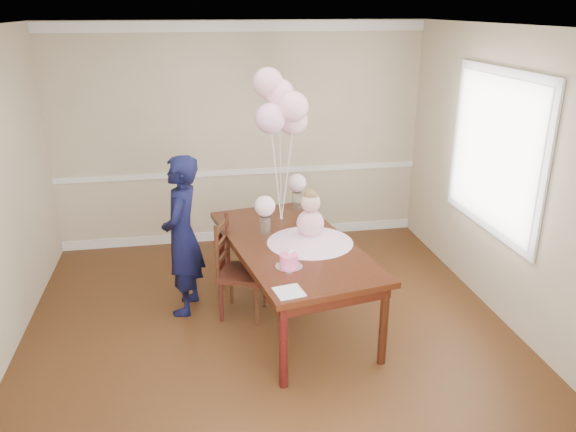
{
  "coord_description": "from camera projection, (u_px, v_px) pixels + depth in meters",
  "views": [
    {
      "loc": [
        -0.63,
        -4.26,
        2.85
      ],
      "look_at": [
        0.22,
        0.46,
        1.05
      ],
      "focal_mm": 35.0,
      "sensor_mm": 36.0,
      "label": 1
    }
  ],
  "objects": [
    {
      "name": "chair_slat_mid",
      "position": [
        222.0,
        242.0,
        5.31
      ],
      "size": [
        0.16,
        0.37,
        0.05
      ],
      "primitive_type": "cube",
      "rotation": [
        0.0,
        0.0,
        -0.36
      ],
      "color": "black",
      "rests_on": "dining_chair_seat"
    },
    {
      "name": "chair_back_post_l",
      "position": [
        217.0,
        253.0,
        5.17
      ],
      "size": [
        0.05,
        0.05,
        0.54
      ],
      "primitive_type": "cylinder",
      "rotation": [
        0.0,
        0.0,
        -0.36
      ],
      "color": "#32170D",
      "rests_on": "dining_chair_seat"
    },
    {
      "name": "baby_head",
      "position": [
        311.0,
        203.0,
        5.07
      ],
      "size": [
        0.18,
        0.18,
        0.18
      ],
      "primitive_type": "sphere",
      "color": "#CD9F8D",
      "rests_on": "baby_torso"
    },
    {
      "name": "balloon_ribbon_d",
      "position": [
        275.0,
        161.0,
        5.57
      ],
      "size": [
        0.11,
        0.09,
        1.19
      ],
      "primitive_type": "cylinder",
      "rotation": [
        -0.09,
        -0.07,
        0.18
      ],
      "color": "white",
      "rests_on": "balloon_weight"
    },
    {
      "name": "chair_leg_bl",
      "position": [
        231.0,
        285.0,
        5.66
      ],
      "size": [
        0.05,
        0.05,
        0.42
      ],
      "primitive_type": "cylinder",
      "rotation": [
        0.0,
        0.0,
        -0.36
      ],
      "color": "#381C0F",
      "rests_on": "floor"
    },
    {
      "name": "chair_slat_low",
      "position": [
        223.0,
        257.0,
        5.37
      ],
      "size": [
        0.16,
        0.37,
        0.05
      ],
      "primitive_type": "cube",
      "rotation": [
        0.0,
        0.0,
        -0.36
      ],
      "color": "#36190E",
      "rests_on": "dining_chair_seat"
    },
    {
      "name": "roses_near",
      "position": [
        265.0,
        206.0,
        5.33
      ],
      "size": [
        0.2,
        0.2,
        0.2
      ],
      "primitive_type": "sphere",
      "color": "silver",
      "rests_on": "rose_vase_near"
    },
    {
      "name": "chair_slat_top",
      "position": [
        222.0,
        227.0,
        5.26
      ],
      "size": [
        0.16,
        0.37,
        0.05
      ],
      "primitive_type": "cube",
      "rotation": [
        0.0,
        0.0,
        -0.36
      ],
      "color": "#331B0D",
      "rests_on": "dining_chair_seat"
    },
    {
      "name": "baby_torso",
      "position": [
        310.0,
        223.0,
        5.14
      ],
      "size": [
        0.25,
        0.25,
        0.25
      ],
      "primitive_type": "sphere",
      "color": "pink",
      "rests_on": "baby_skirt"
    },
    {
      "name": "crown_molding",
      "position": [
        238.0,
        26.0,
        6.4
      ],
      "size": [
        4.5,
        0.02,
        0.12
      ],
      "primitive_type": "cube",
      "color": "white",
      "rests_on": "wall_back"
    },
    {
      "name": "table_leg_br",
      "position": [
        298.0,
        239.0,
        6.35
      ],
      "size": [
        0.09,
        0.09,
        0.74
      ],
      "primitive_type": "cylinder",
      "rotation": [
        0.0,
        0.0,
        0.18
      ],
      "color": "black",
      "rests_on": "floor"
    },
    {
      "name": "chair_back_post_r",
      "position": [
        228.0,
        238.0,
        5.49
      ],
      "size": [
        0.05,
        0.05,
        0.54
      ],
      "primitive_type": "cylinder",
      "rotation": [
        0.0,
        0.0,
        -0.36
      ],
      "color": "#35130E",
      "rests_on": "dining_chair_seat"
    },
    {
      "name": "dining_chair_seat",
      "position": [
        243.0,
        274.0,
        5.39
      ],
      "size": [
        0.55,
        0.55,
        0.05
      ],
      "primitive_type": "cube",
      "rotation": [
        0.0,
        0.0,
        -0.36
      ],
      "color": "#39160F",
      "rests_on": "chair_leg_fl"
    },
    {
      "name": "balloon_ribbon_e",
      "position": [
        287.0,
        178.0,
        5.66
      ],
      "size": [
        0.13,
        0.1,
        0.82
      ],
      "primitive_type": "cylinder",
      "rotation": [
        -0.09,
        0.17,
        0.18
      ],
      "color": "silver",
      "rests_on": "balloon_weight"
    },
    {
      "name": "wall_right",
      "position": [
        524.0,
        188.0,
        4.93
      ],
      "size": [
        0.02,
        5.0,
        2.7
      ],
      "primitive_type": "cube",
      "color": "tan",
      "rests_on": "floor"
    },
    {
      "name": "baby_skirt",
      "position": [
        310.0,
        237.0,
        5.19
      ],
      "size": [
        0.93,
        0.93,
        0.11
      ],
      "primitive_type": "cone",
      "rotation": [
        0.0,
        0.0,
        0.18
      ],
      "color": "#F0B1D3",
      "rests_on": "dining_table_top"
    },
    {
      "name": "balloon_weight",
      "position": [
        281.0,
        219.0,
        5.74
      ],
      "size": [
        0.05,
        0.05,
        0.02
      ],
      "primitive_type": "cylinder",
      "rotation": [
        0.0,
        0.0,
        0.18
      ],
      "color": "silver",
      "rests_on": "dining_table_top"
    },
    {
      "name": "table_leg_bl",
      "position": [
        222.0,
        251.0,
        6.06
      ],
      "size": [
        0.09,
        0.09,
        0.74
      ],
      "primitive_type": "cylinder",
      "rotation": [
        0.0,
        0.0,
        0.18
      ],
      "color": "black",
      "rests_on": "floor"
    },
    {
      "name": "cake_platter",
      "position": [
        289.0,
        266.0,
        4.72
      ],
      "size": [
        0.27,
        0.27,
        0.01
      ],
      "primitive_type": "cylinder",
      "rotation": [
        0.0,
        0.0,
        0.18
      ],
      "color": "silver",
      "rests_on": "dining_table_top"
    },
    {
      "name": "window_frame",
      "position": [
        495.0,
        152.0,
        5.32
      ],
      "size": [
        0.02,
        1.66,
        1.56
      ],
      "primitive_type": "cube",
      "color": "silver",
      "rests_on": "wall_right"
    },
    {
      "name": "floor",
      "position": [
        273.0,
        345.0,
        5.03
      ],
      "size": [
        4.5,
        5.0,
        0.0
      ],
      "primitive_type": "cube",
      "color": "#371D0D",
      "rests_on": "ground"
    },
    {
      "name": "balloon_c",
      "position": [
        279.0,
        94.0,
        5.4
      ],
      "size": [
        0.3,
        0.3,
        0.3
      ],
      "primitive_type": "sphere",
      "color": "#FCB3C1",
      "rests_on": "balloon_ribbon_c"
    },
    {
      "name": "dining_table_top",
      "position": [
        292.0,
        245.0,
        5.21
      ],
      "size": [
        1.42,
        2.26,
        0.05
      ],
      "primitive_type": "cube",
      "rotation": [
        0.0,
        0.0,
        0.18
      ],
      "color": "black",
      "rests_on": "table_leg_fl"
    },
    {
      "name": "balloon_ribbon_c",
      "position": [
        280.0,
        166.0,
        5.6
      ],
      "size": [
        0.01,
        0.1,
        1.09
      ],
      "primitive_type": "cylinder",
      "rotation": [
        -0.09,
        0.02,
        0.18
      ],
      "color": "white",
      "rests_on": "balloon_weight"
    },
    {
      "name": "cake_flower_a",
      "position": [
        289.0,
        253.0,
        4.67
      ],
      "size": [
        0.03,
        0.03,
        0.03
      ],
      "primitive_type": "sphere",
      "color": "silver",
      "rests_on": "birthday_cake"
    },
    {
      "name": "rose_vase_far",
      "position": [
        297.0,
        200.0,
        6.09
      ],
      "size": [
        0.12,
        0.12,
        0.17
      ],
      "primitive_type": "cylinder",
      "rotation": [
        0.0,
        0.0,
        0.18
      ],
      "color": "white",
      "rests_on": "dining_table_top"
    },
    {
      "name": "balloon_b",
      "position": [
        293.0,
        107.0,
        5.33
      ],
      "size": [
        0.3,
        0.3,
        0.3
      ],
      "primitive_type": "sphere",
      "color": "#FFB4CD",
      "rests_on": "balloon_ribbon_b"
    },
    {
      "name": "birthday_cake",
      "position": [
        289.0,
        260.0,
        4.7
      ],
      "size": [
        0.18,
        0.18,
        0.11
      ],
      "primitive_type": "cylinder",
      "rotation": [
        0.0,
        0.0,
        0.18
      ],
      "color": "#FF5091",
      "rests_on": "cake_platter"
    },
    {
      "name": "balloon_ribbon_a",
      "position": [
        276.0,
        178.0,
        5.57
      ],
      "size": [
        0.1,
        0.02,
        0.88
      ],
      "primitive_type": "cylinder",
      "rotation": [
        0.0,
        -0.1,
        0.18
      ],
      "color": "silver",
      "rests_on": "balloon_weight"
    },
    {
      "name": "table_apron",
      "position": [
        292.0,
        253.0,
        5.24
      ],
      "size": [
        1.29,
        2.14,
        0.11
      ],
      "primitive_type": "cube",
      "rotation": [
        0.0,
        0.0,
        0.18
      ],
      "color": "black",
      "rests_on": "table_leg_fl"
    },
    {
      "name": "woman",
      "position": [
        182.0,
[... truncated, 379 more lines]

